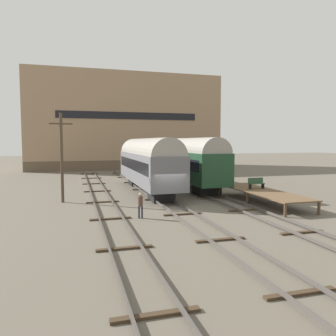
% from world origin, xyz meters
% --- Properties ---
extents(ground_plane, '(200.00, 200.00, 0.00)m').
position_xyz_m(ground_plane, '(0.00, 0.00, 0.00)').
color(ground_plane, '#60594C').
extents(track_left, '(2.60, 60.00, 0.26)m').
position_xyz_m(track_left, '(-4.78, 0.00, 0.14)').
color(track_left, '#4C4742').
rests_on(track_left, ground).
extents(track_middle, '(2.60, 60.00, 0.26)m').
position_xyz_m(track_middle, '(0.00, 0.00, 0.14)').
color(track_middle, '#4C4742').
rests_on(track_middle, ground).
extents(track_right, '(2.60, 60.00, 0.26)m').
position_xyz_m(track_right, '(4.78, 0.00, 0.14)').
color(track_right, '#4C4742').
rests_on(track_right, ground).
extents(train_car_grey, '(3.12, 15.99, 5.25)m').
position_xyz_m(train_car_grey, '(0.00, 7.74, 2.96)').
color(train_car_grey, black).
rests_on(train_car_grey, ground).
extents(train_car_green, '(3.02, 16.32, 5.30)m').
position_xyz_m(train_car_green, '(4.78, 9.82, 3.01)').
color(train_car_green, black).
rests_on(train_car_green, ground).
extents(station_platform, '(2.93, 10.06, 0.98)m').
position_xyz_m(station_platform, '(7.56, -0.62, 0.89)').
color(station_platform, brown).
rests_on(station_platform, ground).
extents(bench, '(1.40, 0.40, 0.91)m').
position_xyz_m(bench, '(7.76, 0.61, 1.46)').
color(bench, '#2D4C33').
rests_on(bench, station_platform).
extents(person_worker, '(0.32, 0.32, 1.65)m').
position_xyz_m(person_worker, '(-2.88, -3.18, 0.99)').
color(person_worker, '#282833').
rests_on(person_worker, ground).
extents(utility_pole, '(1.80, 0.24, 7.21)m').
position_xyz_m(utility_pole, '(-7.87, 4.02, 3.76)').
color(utility_pole, '#473828').
rests_on(utility_pole, ground).
extents(warehouse_building, '(34.44, 11.80, 17.06)m').
position_xyz_m(warehouse_building, '(2.33, 38.79, 8.53)').
color(warehouse_building, brown).
rests_on(warehouse_building, ground).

